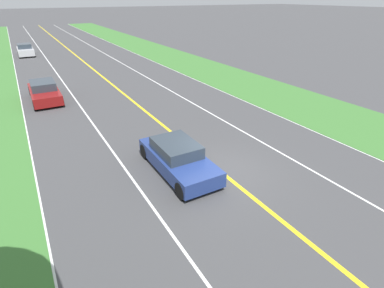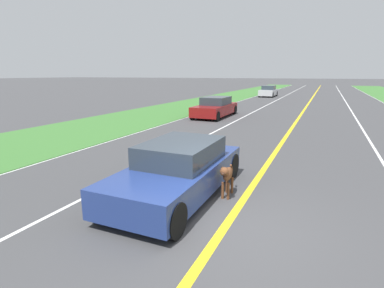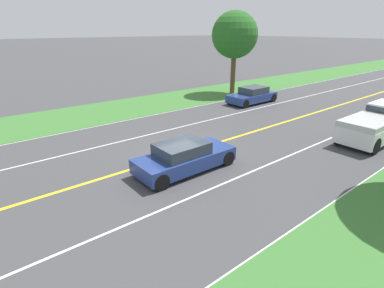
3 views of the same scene
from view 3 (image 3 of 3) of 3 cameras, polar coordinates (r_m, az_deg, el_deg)
name	(u,v)px [view 3 (image 3 of 3)]	position (r m, az deg, el deg)	size (l,w,h in m)	color
ground_plane	(182,154)	(14.90, -1.92, -1.86)	(400.00, 400.00, 0.00)	#424244
centre_divider_line	(182,154)	(14.90, -1.92, -1.85)	(0.18, 160.00, 0.01)	yellow
lane_edge_line_right	(311,219)	(10.83, 21.66, -13.08)	(0.14, 160.00, 0.01)	white
lane_edge_line_left	(119,122)	(20.61, -13.76, 4.15)	(0.14, 160.00, 0.01)	white
lane_dash_same_dir	(233,179)	(12.55, 7.83, -6.71)	(0.10, 160.00, 0.01)	white
lane_dash_oncoming	(146,135)	(17.64, -8.79, 1.64)	(0.10, 160.00, 0.01)	white
grass_verge_left	(101,112)	(23.27, -17.01, 5.78)	(6.00, 160.00, 0.03)	#3D7533
ego_car	(184,157)	(12.97, -1.46, -2.52)	(1.85, 4.47, 1.31)	navy
dog	(164,153)	(13.67, -5.36, -1.65)	(0.25, 1.04, 0.85)	brown
pickup_truck	(378,123)	(19.49, 31.88, 3.44)	(2.02, 5.43, 1.86)	silver
oncoming_car	(252,95)	(25.62, 11.42, 9.05)	(1.89, 4.37, 1.33)	navy
roadside_tree_left_near	(235,35)	(28.73, 8.15, 19.83)	(4.13, 4.13, 7.35)	brown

